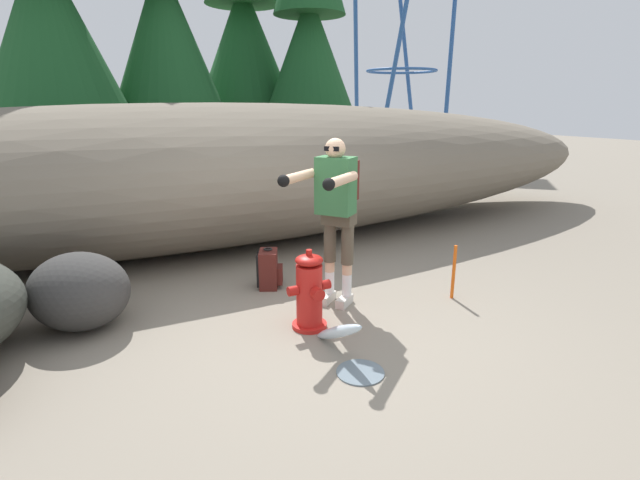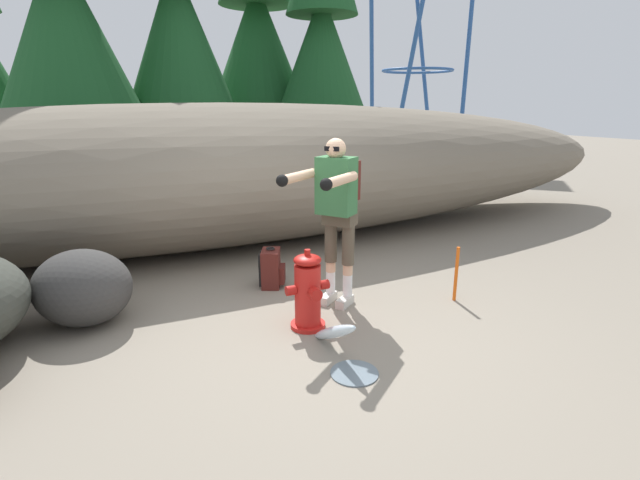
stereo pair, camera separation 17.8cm
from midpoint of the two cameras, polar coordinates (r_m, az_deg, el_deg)
name	(u,v)px [view 1 (the left image)]	position (r m, az deg, el deg)	size (l,w,h in m)	color
ground_plane	(319,327)	(4.59, -1.21, -10.54)	(56.00, 56.00, 0.04)	gray
dirt_embankment	(218,175)	(7.23, -12.93, 7.73)	(15.48, 3.20, 2.07)	#756B5B
fire_hydrant	(309,293)	(4.40, -2.45, -6.40)	(0.43, 0.38, 0.77)	red
hydrant_water_jet	(341,339)	(4.00, 1.31, -11.88)	(0.38, 0.95, 0.51)	silver
utility_worker	(336,202)	(4.70, 0.87, 4.63)	(1.01, 0.89, 1.73)	beige
spare_backpack	(269,269)	(5.45, -7.13, -3.56)	(0.35, 0.36, 0.47)	#511E19
boulder_mid	(79,291)	(4.99, -28.09, -5.49)	(0.94, 0.84, 0.73)	#383635
pine_tree_center	(163,12)	(10.73, -19.03, 24.69)	(2.53, 2.53, 6.99)	#47331E
pine_tree_right	(244,26)	(12.60, -9.69, 24.19)	(2.79, 2.79, 7.19)	#47331E
pine_tree_far_right	(310,37)	(11.45, -1.76, 23.45)	(2.48, 2.48, 6.56)	#47331E
survey_stake	(454,272)	(5.25, 14.99, -3.80)	(0.04, 0.04, 0.60)	#E55914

